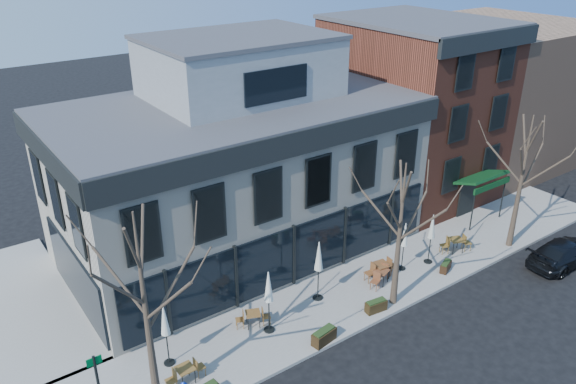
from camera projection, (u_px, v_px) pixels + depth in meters
ground at (292, 287)px, 27.66m from camera, size 120.00×120.00×0.00m
sidewalk_front at (371, 284)px, 27.76m from camera, size 33.50×4.70×0.15m
sidewalk_side at (22, 306)px, 26.11m from camera, size 4.50×12.00×0.15m
corner_building at (237, 166)px, 29.42m from camera, size 18.39×10.39×11.10m
red_brick_building at (411, 108)px, 35.78m from camera, size 8.20×11.78×11.18m
bg_building at (493, 91)px, 42.07m from camera, size 12.00×12.00×10.00m
tree_corner at (146, 312)px, 19.02m from camera, size 3.93×3.98×7.92m
tree_mid at (400, 234)px, 24.76m from camera, size 3.50×3.55×7.04m
tree_right at (521, 181)px, 29.41m from camera, size 3.72×3.77×7.48m
parked_sedan at (564, 252)px, 29.32m from camera, size 4.74×2.04×1.36m
cafe_set_0 at (186, 373)px, 21.47m from camera, size 1.65×0.67×0.87m
cafe_set_1 at (253, 318)px, 24.57m from camera, size 1.60×1.01×0.83m
cafe_set_3 at (381, 275)px, 27.52m from camera, size 1.73×0.99×0.89m
cafe_set_4 at (381, 269)px, 27.93m from camera, size 1.90×0.83×0.98m
cafe_set_5 at (456, 244)px, 30.22m from camera, size 1.81×1.08×0.94m
umbrella_0 at (165, 323)px, 21.75m from camera, size 0.45×0.45×2.84m
umbrella_1 at (269, 290)px, 23.54m from camera, size 0.48×0.48×3.01m
umbrella_2 at (319, 259)px, 25.64m from camera, size 0.49×0.49×3.08m
umbrella_3 at (405, 237)px, 28.07m from camera, size 0.43×0.43×2.66m
umbrella_4 at (432, 229)px, 28.62m from camera, size 0.45×0.45×2.80m
planter_1 at (324, 336)px, 23.63m from camera, size 1.20×0.63×0.64m
planter_2 at (376, 306)px, 25.58m from camera, size 1.06×0.54×0.57m
planter_3 at (446, 266)px, 28.63m from camera, size 0.96×0.68×0.50m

